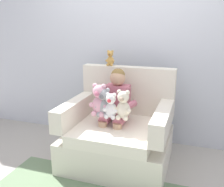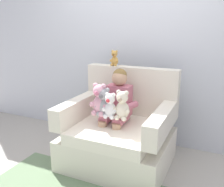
{
  "view_description": "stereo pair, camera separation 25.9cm",
  "coord_description": "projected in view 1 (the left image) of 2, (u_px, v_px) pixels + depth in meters",
  "views": [
    {
      "loc": [
        0.76,
        -2.42,
        1.51
      ],
      "look_at": [
        -0.05,
        -0.05,
        0.82
      ],
      "focal_mm": 40.3,
      "sensor_mm": 36.0,
      "label": 1
    },
    {
      "loc": [
        1.0,
        -2.32,
        1.51
      ],
      "look_at": [
        -0.05,
        -0.05,
        0.82
      ],
      "focal_mm": 40.3,
      "sensor_mm": 36.0,
      "label": 2
    }
  ],
  "objects": [
    {
      "name": "ground_plane",
      "position": [
        117.0,
        162.0,
        2.84
      ],
      "size": [
        8.0,
        8.0,
        0.0
      ],
      "primitive_type": "plane",
      "color": "#ADA89E"
    },
    {
      "name": "back_wall",
      "position": [
        136.0,
        41.0,
        3.18
      ],
      "size": [
        6.0,
        0.1,
        2.6
      ],
      "primitive_type": "cube",
      "color": "silver",
      "rests_on": "ground"
    },
    {
      "name": "armchair",
      "position": [
        119.0,
        134.0,
        2.8
      ],
      "size": [
        1.11,
        0.95,
        1.03
      ],
      "color": "silver",
      "rests_on": "ground"
    },
    {
      "name": "seated_child",
      "position": [
        116.0,
        103.0,
        2.75
      ],
      "size": [
        0.45,
        0.39,
        0.82
      ],
      "rotation": [
        0.0,
        0.0,
        -0.01
      ],
      "color": "#C66B7F",
      "rests_on": "armchair"
    },
    {
      "name": "plush_white",
      "position": [
        111.0,
        106.0,
        2.56
      ],
      "size": [
        0.16,
        0.13,
        0.27
      ],
      "rotation": [
        0.0,
        0.0,
        -0.14
      ],
      "color": "white",
      "rests_on": "armchair"
    },
    {
      "name": "plush_cream",
      "position": [
        123.0,
        106.0,
        2.53
      ],
      "size": [
        0.18,
        0.15,
        0.31
      ],
      "rotation": [
        0.0,
        0.0,
        0.24
      ],
      "color": "silver",
      "rests_on": "armchair"
    },
    {
      "name": "plush_pink",
      "position": [
        99.0,
        101.0,
        2.63
      ],
      "size": [
        0.2,
        0.17,
        0.35
      ],
      "rotation": [
        0.0,
        0.0,
        0.34
      ],
      "color": "#EAA8BC",
      "rests_on": "armchair"
    },
    {
      "name": "plush_grey",
      "position": [
        104.0,
        103.0,
        2.61
      ],
      "size": [
        0.18,
        0.15,
        0.31
      ],
      "rotation": [
        0.0,
        0.0,
        -0.22
      ],
      "color": "#9E9EA3",
      "rests_on": "armchair"
    },
    {
      "name": "plush_honey_on_backrest",
      "position": [
        110.0,
        59.0,
        2.98
      ],
      "size": [
        0.11,
        0.09,
        0.19
      ],
      "rotation": [
        0.0,
        0.0,
        -0.2
      ],
      "color": "gold",
      "rests_on": "armchair"
    }
  ]
}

